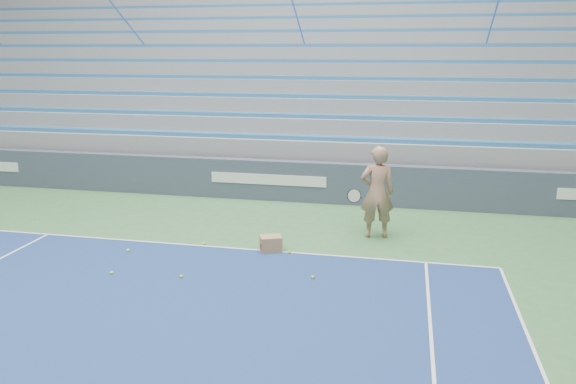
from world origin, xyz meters
name	(u,v)px	position (x,y,z in m)	size (l,w,h in m)	color
sponsor_barrier	(269,180)	(0.00, 15.88, 0.55)	(30.00, 0.32, 1.10)	#3A4459
bleachers	(307,97)	(0.00, 21.60, 2.36)	(31.00, 9.15, 7.30)	gray
tennis_player	(377,192)	(3.06, 13.27, 1.02)	(1.02, 0.94, 2.03)	tan
ball_box	(271,244)	(1.01, 11.90, 0.16)	(0.52, 0.47, 0.32)	#A0794D
tennis_ball_0	(313,277)	(2.10, 10.66, 0.03)	(0.07, 0.07, 0.07)	#C0E92F
tennis_ball_1	(289,252)	(1.42, 11.83, 0.03)	(0.07, 0.07, 0.07)	#C0E92F
tennis_ball_2	(204,244)	(-0.46, 11.96, 0.03)	(0.07, 0.07, 0.07)	#C0E92F
tennis_ball_3	(181,277)	(-0.24, 10.20, 0.03)	(0.07, 0.07, 0.07)	#C0E92F
tennis_ball_4	(112,273)	(-1.56, 10.09, 0.03)	(0.07, 0.07, 0.07)	#C0E92F
tennis_ball_5	(128,250)	(-1.83, 11.25, 0.03)	(0.07, 0.07, 0.07)	#C0E92F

